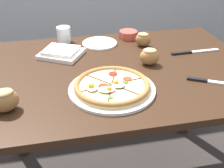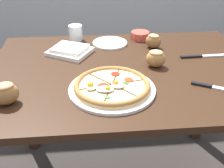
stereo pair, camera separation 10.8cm
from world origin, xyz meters
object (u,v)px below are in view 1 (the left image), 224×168
(bread_piece_mid, at_px, (149,56))
(side_saucer, at_px, (100,43))
(water_glass, at_px, (64,35))
(knife_main, at_px, (211,82))
(bread_piece_near, at_px, (143,39))
(knife_spare, at_px, (194,52))
(pizza, at_px, (112,87))
(napkin_folded, at_px, (61,53))
(dining_table, at_px, (121,89))
(ramekin_bowl, at_px, (128,34))
(bread_piece_far, at_px, (5,100))

(bread_piece_mid, height_order, side_saucer, bread_piece_mid)
(water_glass, bearing_deg, knife_main, -45.70)
(bread_piece_near, height_order, knife_spare, bread_piece_near)
(knife_main, distance_m, water_glass, 0.80)
(pizza, xyz_separation_m, napkin_folded, (-0.18, 0.37, -0.00))
(pizza, xyz_separation_m, bread_piece_near, (0.25, 0.41, 0.02))
(napkin_folded, relative_size, bread_piece_near, 2.41)
(water_glass, bearing_deg, pizza, -74.84)
(dining_table, xyz_separation_m, bread_piece_near, (0.17, 0.22, 0.15))
(water_glass, bearing_deg, bread_piece_mid, -44.73)
(knife_main, bearing_deg, side_saucer, 155.50)
(pizza, bearing_deg, dining_table, 66.49)
(pizza, relative_size, water_glass, 4.08)
(bread_piece_near, xyz_separation_m, water_glass, (-0.40, 0.15, -0.00))
(ramekin_bowl, distance_m, water_glass, 0.36)
(bread_piece_mid, height_order, bread_piece_far, bread_piece_far)
(bread_piece_near, relative_size, side_saucer, 0.55)
(dining_table, distance_m, bread_piece_near, 0.32)
(dining_table, height_order, knife_main, knife_main)
(dining_table, distance_m, knife_main, 0.41)
(dining_table, bearing_deg, bread_piece_far, -152.74)
(bread_piece_near, relative_size, bread_piece_far, 0.91)
(bread_piece_near, distance_m, water_glass, 0.43)
(bread_piece_near, xyz_separation_m, bread_piece_far, (-0.64, -0.46, 0.01))
(pizza, height_order, napkin_folded, pizza)
(ramekin_bowl, bearing_deg, knife_main, -69.94)
(napkin_folded, bearing_deg, water_glass, 82.11)
(pizza, bearing_deg, napkin_folded, 115.32)
(ramekin_bowl, relative_size, bread_piece_far, 0.94)
(knife_main, distance_m, side_saucer, 0.63)
(dining_table, bearing_deg, pizza, -113.51)
(knife_spare, bearing_deg, bread_piece_far, -161.22)
(ramekin_bowl, relative_size, bread_piece_mid, 1.02)
(side_saucer, bearing_deg, knife_main, -52.90)
(bread_piece_far, bearing_deg, knife_spare, 20.68)
(pizza, bearing_deg, knife_main, -2.75)
(napkin_folded, bearing_deg, knife_spare, -8.48)
(napkin_folded, relative_size, bread_piece_mid, 2.39)
(dining_table, relative_size, pizza, 3.64)
(ramekin_bowl, bearing_deg, knife_spare, -43.87)
(napkin_folded, xyz_separation_m, bread_piece_near, (0.43, 0.04, 0.02))
(knife_main, bearing_deg, bread_piece_mid, 160.98)
(bread_piece_far, height_order, side_saucer, bread_piece_far)
(napkin_folded, relative_size, knife_spare, 0.96)
(pizza, relative_size, bread_piece_near, 3.30)
(napkin_folded, relative_size, side_saucer, 1.34)
(pizza, bearing_deg, bread_piece_far, -172.04)
(napkin_folded, distance_m, knife_spare, 0.66)
(napkin_folded, xyz_separation_m, knife_spare, (0.66, -0.10, -0.01))
(bread_piece_far, height_order, knife_main, bread_piece_far)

